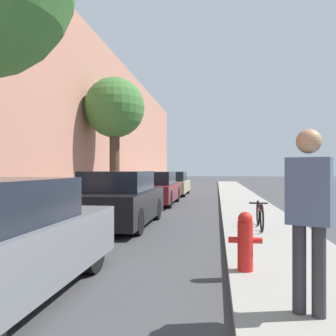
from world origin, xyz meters
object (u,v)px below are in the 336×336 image
at_px(parked_car_champagne, 171,184).
at_px(pedestrian, 309,208).
at_px(parked_car_black, 120,200).
at_px(street_tree_far, 115,109).
at_px(parked_car_maroon, 155,189).
at_px(fire_hydrant, 245,240).
at_px(bicycle, 260,215).

xyz_separation_m(parked_car_champagne, pedestrian, (3.49, -16.79, 0.49)).
relative_size(parked_car_black, parked_car_champagne, 0.95).
bearing_deg(street_tree_far, parked_car_maroon, -4.33).
relative_size(parked_car_champagne, pedestrian, 2.44).
bearing_deg(pedestrian, street_tree_far, -40.46).
bearing_deg(parked_car_black, parked_car_champagne, 90.40).
height_order(fire_hydrant, bicycle, fire_hydrant).
distance_m(parked_car_champagne, street_tree_far, 6.66).
relative_size(parked_car_black, fire_hydrant, 5.09).
height_order(parked_car_black, street_tree_far, street_tree_far).
height_order(parked_car_black, parked_car_maroon, parked_car_black).
bearing_deg(parked_car_champagne, parked_car_maroon, -89.93).
height_order(pedestrian, bicycle, pedestrian).
xyz_separation_m(street_tree_far, bicycle, (5.41, -6.46, -3.68)).
distance_m(street_tree_far, pedestrian, 12.91).
height_order(parked_car_maroon, street_tree_far, street_tree_far).
bearing_deg(parked_car_maroon, parked_car_black, -89.28).
distance_m(parked_car_maroon, parked_car_champagne, 5.53).
xyz_separation_m(parked_car_black, parked_car_champagne, (-0.08, 11.22, -0.04)).
bearing_deg(fire_hydrant, pedestrian, -71.07).
bearing_deg(parked_car_maroon, pedestrian, -72.80).
relative_size(parked_car_black, bicycle, 2.71).
distance_m(parked_car_champagne, fire_hydrant, 15.67).
bearing_deg(fire_hydrant, parked_car_maroon, 106.95).
relative_size(street_tree_far, bicycle, 3.55).
distance_m(parked_car_black, bicycle, 3.61).
bearing_deg(fire_hydrant, parked_car_champagne, 101.07).
xyz_separation_m(parked_car_champagne, bicycle, (3.62, -11.85, -0.21)).
xyz_separation_m(parked_car_maroon, street_tree_far, (-1.80, 0.14, 3.44)).
bearing_deg(parked_car_maroon, street_tree_far, 175.67).
xyz_separation_m(street_tree_far, fire_hydrant, (4.80, -9.99, -3.58)).
bearing_deg(pedestrian, fire_hydrant, -46.40).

